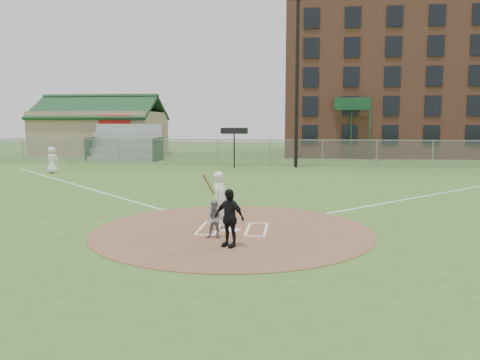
# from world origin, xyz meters

# --- Properties ---
(ground) EXTENTS (140.00, 140.00, 0.00)m
(ground) POSITION_xyz_m (0.00, 0.00, 0.00)
(ground) COLOR #376322
(ground) RESTS_ON ground
(dirt_circle) EXTENTS (8.40, 8.40, 0.02)m
(dirt_circle) POSITION_xyz_m (0.00, 0.00, 0.01)
(dirt_circle) COLOR brown
(dirt_circle) RESTS_ON ground
(home_plate) EXTENTS (0.62, 0.62, 0.03)m
(home_plate) POSITION_xyz_m (-0.03, -0.10, 0.04)
(home_plate) COLOR white
(home_plate) RESTS_ON dirt_circle
(foul_line_first) EXTENTS (17.04, 17.04, 0.01)m
(foul_line_first) POSITION_xyz_m (9.00, 9.00, 0.01)
(foul_line_first) COLOR white
(foul_line_first) RESTS_ON ground
(foul_line_third) EXTENTS (17.04, 17.04, 0.01)m
(foul_line_third) POSITION_xyz_m (-9.00, 9.00, 0.01)
(foul_line_third) COLOR white
(foul_line_third) RESTS_ON ground
(catcher) EXTENTS (0.53, 0.42, 1.07)m
(catcher) POSITION_xyz_m (-0.34, -1.09, 0.56)
(catcher) COLOR gray
(catcher) RESTS_ON dirt_circle
(umpire) EXTENTS (0.96, 0.74, 1.52)m
(umpire) POSITION_xyz_m (0.16, -1.92, 0.78)
(umpire) COLOR black
(umpire) RESTS_ON dirt_circle
(ondeck_player) EXTENTS (0.92, 0.67, 1.73)m
(ondeck_player) POSITION_xyz_m (-13.75, 14.92, 0.86)
(ondeck_player) COLOR silver
(ondeck_player) RESTS_ON ground
(batters_boxes) EXTENTS (2.08, 1.88, 0.01)m
(batters_boxes) POSITION_xyz_m (0.00, 0.15, 0.03)
(batters_boxes) COLOR white
(batters_boxes) RESTS_ON dirt_circle
(batter_at_plate) EXTENTS (0.79, 1.07, 1.78)m
(batter_at_plate) POSITION_xyz_m (-0.39, 0.14, 0.90)
(batter_at_plate) COLOR white
(batter_at_plate) RESTS_ON dirt_circle
(outfield_fence) EXTENTS (56.08, 0.08, 2.03)m
(outfield_fence) POSITION_xyz_m (0.00, 22.00, 1.02)
(outfield_fence) COLOR slate
(outfield_fence) RESTS_ON ground
(bleachers) EXTENTS (6.08, 3.20, 3.20)m
(bleachers) POSITION_xyz_m (-13.00, 26.20, 1.59)
(bleachers) COLOR #B7BABF
(bleachers) RESTS_ON ground
(clubhouse) EXTENTS (12.20, 8.71, 6.23)m
(clubhouse) POSITION_xyz_m (-18.00, 32.99, 2.39)
(clubhouse) COLOR tan
(clubhouse) RESTS_ON ground
(brick_warehouse) EXTENTS (30.00, 17.17, 15.00)m
(brick_warehouse) POSITION_xyz_m (16.00, 37.96, 7.50)
(brick_warehouse) COLOR brown
(brick_warehouse) RESTS_ON ground
(light_pole) EXTENTS (1.20, 0.30, 12.22)m
(light_pole) POSITION_xyz_m (2.00, 21.00, 6.61)
(light_pole) COLOR black
(light_pole) RESTS_ON ground
(scoreboard_sign) EXTENTS (2.00, 0.10, 2.93)m
(scoreboard_sign) POSITION_xyz_m (-2.50, 20.20, 2.39)
(scoreboard_sign) COLOR black
(scoreboard_sign) RESTS_ON ground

